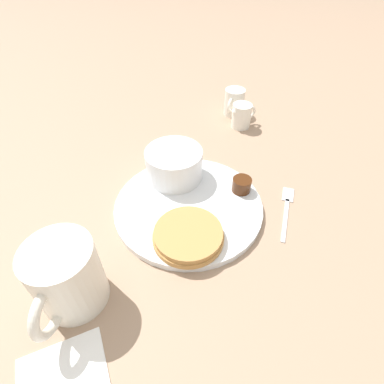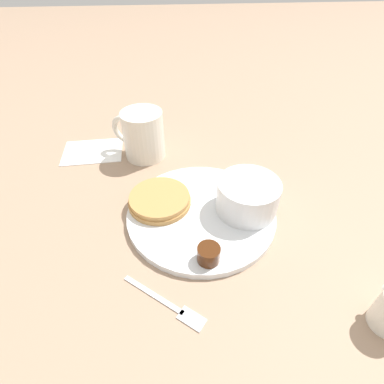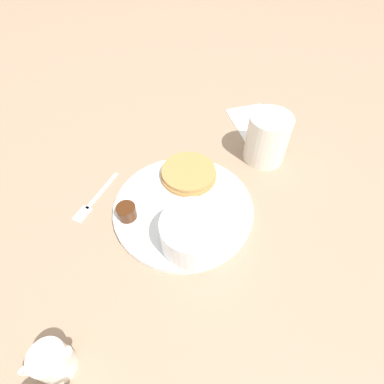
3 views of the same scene
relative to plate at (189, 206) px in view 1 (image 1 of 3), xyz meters
The scene contains 10 objects.
ground_plane 0.01m from the plate, ahead, with size 4.00×4.00×0.00m, color #9E7F66.
plate is the anchor object (origin of this frame).
pancake_stack 0.08m from the plate, 19.94° to the right, with size 0.11×0.11×0.02m.
bowl 0.09m from the plate, behind, with size 0.11×0.11×0.06m.
syrup_cup 0.10m from the plate, 88.06° to the left, with size 0.03×0.03×0.03m.
butter_ramekin 0.10m from the plate, 169.06° to the left, with size 0.05×0.05×0.04m.
coffee_mug 0.23m from the plate, 62.14° to the right, with size 0.12×0.09×0.10m.
creamer_pitcher_near 0.31m from the plate, 135.61° to the left, with size 0.05×0.07×0.06m.
creamer_pitcher_far 0.36m from the plate, 141.40° to the left, with size 0.06×0.06×0.07m.
fork 0.18m from the plate, 71.09° to the left, with size 0.11×0.09×0.00m.
Camera 1 is at (0.35, -0.12, 0.39)m, focal length 28.00 mm.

